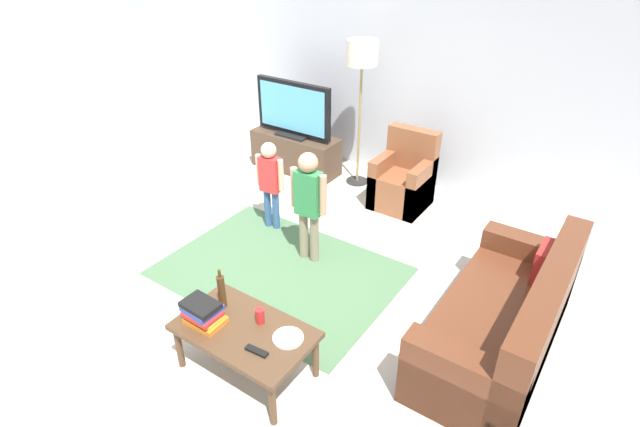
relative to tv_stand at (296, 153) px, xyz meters
The scene contains 17 objects.
ground 2.79m from the tv_stand, 55.84° to the right, with size 7.80×7.80×0.00m, color beige.
wall_back 2.04m from the tv_stand, 24.24° to the left, with size 6.00×0.12×2.70m, color silver.
wall_left 2.93m from the tv_stand, 122.09° to the right, with size 0.12×6.00×2.70m, color silver.
area_rug 2.30m from the tv_stand, 57.18° to the right, with size 2.20×1.60×0.01m, color #4C724C.
tv_stand is the anchor object (origin of this frame).
tv 0.60m from the tv_stand, 90.00° to the right, with size 1.10×0.28×0.71m.
couch 3.77m from the tv_stand, 27.66° to the right, with size 0.80×1.80×0.86m.
armchair 1.62m from the tv_stand, ahead, with size 0.60×0.60×0.90m.
floor_lamp 1.58m from the tv_stand, ahead, with size 0.36×0.36×1.78m.
child_near_tv 1.52m from the tv_stand, 63.31° to the right, with size 0.33×0.16×1.00m.
child_center 2.13m from the tv_stand, 49.55° to the right, with size 0.39×0.19×1.15m.
coffee_table 3.53m from the tv_stand, 59.13° to the right, with size 1.00×0.60×0.42m.
book_stack 3.50m from the tv_stand, 64.06° to the right, with size 0.29×0.23×0.19m.
bottle 3.31m from the tv_stand, 62.72° to the right, with size 0.06×0.06×0.33m.
tv_remote 3.75m from the tv_stand, 57.18° to the right, with size 0.17×0.05×0.02m, color black.
soda_can 3.46m from the tv_stand, 57.40° to the right, with size 0.07×0.07×0.12m, color red.
plate 3.62m from the tv_stand, 53.96° to the right, with size 0.22×0.22×0.02m.
Camera 1 is at (2.21, -2.63, 2.97)m, focal length 28.22 mm.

